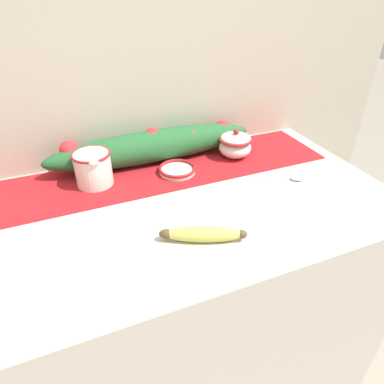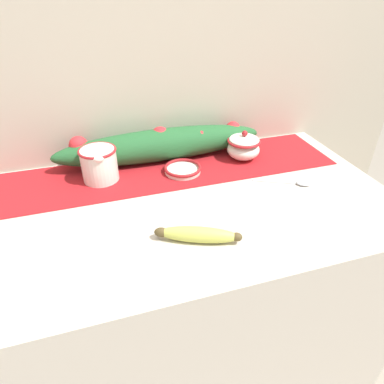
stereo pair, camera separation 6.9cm
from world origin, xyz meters
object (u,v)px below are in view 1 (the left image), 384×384
at_px(spoon, 294,178).
at_px(cream_pitcher, 93,167).
at_px(small_dish, 177,170).
at_px(sugar_bowl, 235,145).
at_px(banana, 203,234).

bearing_deg(spoon, cream_pitcher, -173.77).
height_order(small_dish, spoon, small_dish).
bearing_deg(small_dish, spoon, -28.84).
bearing_deg(cream_pitcher, sugar_bowl, -0.13).
bearing_deg(cream_pitcher, spoon, -19.97).
xyz_separation_m(cream_pitcher, banana, (0.20, -0.37, -0.04)).
distance_m(sugar_bowl, spoon, 0.23).
distance_m(sugar_bowl, small_dish, 0.23).
height_order(cream_pitcher, banana, cream_pitcher).
distance_m(small_dish, spoon, 0.37).
bearing_deg(small_dish, sugar_bowl, 7.84).
relative_size(sugar_bowl, spoon, 0.68).
distance_m(banana, spoon, 0.41).
xyz_separation_m(small_dish, spoon, (0.32, -0.18, -0.01)).
bearing_deg(banana, sugar_bowl, 52.14).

